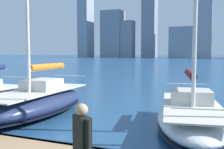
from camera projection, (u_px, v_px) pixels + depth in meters
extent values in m
cube|color=#473828|center=(51.00, 143.00, 7.63)|extent=(28.00, 0.16, 0.10)
cube|color=#8E98A7|center=(203.00, 30.00, 155.78)|extent=(9.80, 11.80, 33.12)
cube|color=#86909F|center=(181.00, 43.00, 154.10)|extent=(13.39, 10.15, 18.01)
cube|color=gray|center=(150.00, 23.00, 167.93)|extent=(8.42, 10.35, 44.78)
cube|color=gray|center=(128.00, 39.00, 170.96)|extent=(8.25, 7.74, 23.66)
cube|color=gray|center=(113.00, 34.00, 175.80)|extent=(13.73, 11.91, 30.77)
cube|color=#8B95A4|center=(86.00, 28.00, 179.77)|extent=(7.27, 11.32, 39.83)
ellipsoid|color=white|center=(191.00, 118.00, 10.80)|extent=(3.89, 7.31, 1.00)
ellipsoid|color=black|center=(191.00, 124.00, 10.82)|extent=(3.91, 7.35, 0.10)
cube|color=beige|center=(192.00, 105.00, 10.75)|extent=(3.26, 6.41, 0.06)
cube|color=silver|center=(191.00, 96.00, 11.13)|extent=(1.88, 1.79, 0.55)
cylinder|color=silver|center=(190.00, 77.00, 11.58)|extent=(0.62, 2.89, 0.12)
cylinder|color=maroon|center=(190.00, 74.00, 11.57)|extent=(0.77, 2.70, 0.32)
cylinder|color=silver|center=(203.00, 109.00, 7.59)|extent=(1.76, 0.34, 0.04)
cylinder|color=silver|center=(186.00, 84.00, 13.76)|extent=(2.03, 0.39, 0.04)
ellipsoid|color=navy|center=(37.00, 104.00, 13.28)|extent=(2.85, 7.43, 1.20)
ellipsoid|color=black|center=(37.00, 110.00, 13.31)|extent=(2.86, 7.47, 0.10)
cube|color=beige|center=(37.00, 91.00, 13.23)|extent=(2.34, 6.54, 0.06)
cube|color=silver|center=(42.00, 84.00, 13.62)|extent=(1.68, 1.65, 0.55)
cylinder|color=silver|center=(48.00, 69.00, 14.07)|extent=(0.16, 3.11, 0.12)
cylinder|color=orange|center=(48.00, 67.00, 14.06)|extent=(0.35, 2.86, 0.32)
cylinder|color=silver|center=(70.00, 76.00, 16.29)|extent=(2.07, 0.06, 0.04)
cylinder|color=silver|center=(14.00, 77.00, 17.16)|extent=(2.25, 0.09, 0.04)
cube|color=black|center=(82.00, 134.00, 4.72)|extent=(0.47, 0.43, 0.66)
cylinder|color=black|center=(88.00, 136.00, 4.49)|extent=(0.10, 0.10, 0.60)
cylinder|color=black|center=(76.00, 129.00, 4.94)|extent=(0.10, 0.10, 0.60)
sphere|color=tan|center=(82.00, 110.00, 4.68)|extent=(0.22, 0.22, 0.22)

